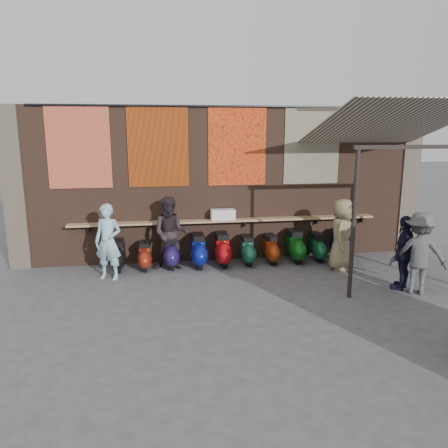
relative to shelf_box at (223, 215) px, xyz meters
name	(u,v)px	position (x,y,z in m)	size (l,w,h in m)	color
ground	(244,293)	(0.10, -2.30, -1.26)	(70.00, 70.00, 0.00)	#474749
brick_wall	(224,184)	(0.10, 0.40, 0.74)	(10.00, 0.40, 4.00)	brown
pier_left	(16,188)	(-5.10, 0.40, 0.74)	(0.50, 0.50, 4.00)	#4C4238
pier_right	(406,181)	(5.30, 0.40, 0.74)	(0.50, 0.50, 4.00)	#4C4238
eating_counter	(227,220)	(0.10, 0.03, -0.16)	(8.00, 0.32, 0.05)	#9E7A51
shelf_box	(223,215)	(0.00, 0.00, 0.00)	(0.62, 0.28, 0.27)	white
tapestry_redgold	(79,147)	(-3.50, 0.18, 1.74)	(1.50, 0.02, 2.00)	maroon
tapestry_sun	(158,147)	(-1.60, 0.18, 1.74)	(1.50, 0.02, 2.00)	#EE520E
tapestry_orange	(237,146)	(0.40, 0.18, 1.74)	(1.50, 0.02, 2.00)	#E44F1C
tapestry_multi	(312,146)	(2.40, 0.18, 1.74)	(1.50, 0.02, 2.00)	teal
hang_rail	(226,106)	(0.10, 0.17, 2.72)	(0.06, 0.06, 9.50)	black
scooter_stool_0	(119,255)	(-2.66, -0.27, -0.89)	(0.35, 0.78, 0.74)	black
scooter_stool_1	(145,256)	(-2.02, -0.33, -0.92)	(0.32, 0.72, 0.68)	maroon
scooter_stool_2	(171,252)	(-1.37, -0.27, -0.87)	(0.37, 0.82, 0.78)	navy
scooter_stool_3	(199,251)	(-0.68, -0.34, -0.85)	(0.39, 0.87, 0.83)	navy
scooter_stool_4	(222,249)	(-0.06, -0.29, -0.85)	(0.39, 0.87, 0.82)	#A90D10
scooter_stool_5	(247,250)	(0.59, -0.30, -0.90)	(0.34, 0.76, 0.73)	#175D43
scooter_stool_6	(271,249)	(1.22, -0.29, -0.90)	(0.34, 0.76, 0.73)	maroon
scooter_stool_7	(295,246)	(1.88, -0.27, -0.85)	(0.39, 0.87, 0.83)	#0C5413
scooter_stool_8	(317,247)	(2.48, -0.26, -0.90)	(0.34, 0.76, 0.72)	#0F4D2B
scooter_stool_9	(340,245)	(3.11, -0.32, -0.86)	(0.38, 0.84, 0.80)	#121843
diner_left	(108,242)	(-2.82, -0.90, -0.38)	(0.64, 0.42, 1.77)	#93C4D5
diner_right	(171,233)	(-1.37, -0.41, -0.35)	(0.89, 0.69, 1.82)	#291F24
shopper_navy	(404,253)	(3.55, -2.60, -0.45)	(0.96, 0.40, 1.63)	black
shopper_grey	(419,253)	(3.72, -2.88, -0.38)	(1.13, 0.65, 1.75)	#4D4D51
shopper_tan	(341,235)	(2.78, -1.09, -0.37)	(0.87, 0.56, 1.77)	#7E7150
awning_canvas	(387,123)	(3.60, -1.40, 2.29)	(3.20, 3.40, 0.03)	beige
awning_ledger	(357,109)	(3.60, 0.19, 2.69)	(3.30, 0.08, 0.12)	#33261C
awning_header	(425,147)	(3.60, -2.90, 1.82)	(3.00, 0.08, 0.08)	black
awning_post_left	(353,225)	(2.20, -2.90, 0.29)	(0.09, 0.09, 3.10)	black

